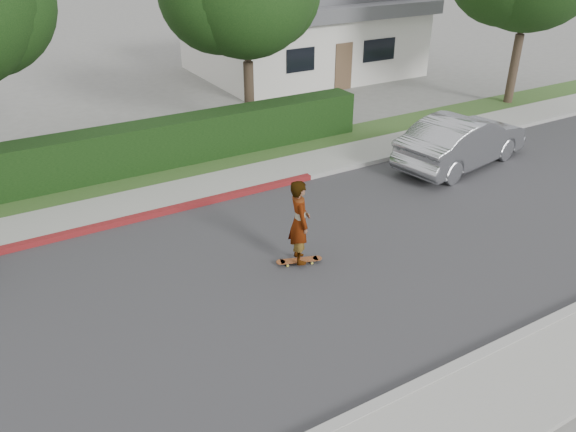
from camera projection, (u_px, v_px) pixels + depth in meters
ground at (365, 248)px, 13.35m from camera, size 120.00×120.00×0.00m
road at (365, 248)px, 13.34m from camera, size 60.00×8.00×0.01m
curb_near at (503, 345)px, 10.18m from camera, size 60.00×0.20×0.15m
sidewalk_near at (545, 376)px, 9.50m from camera, size 60.00×1.60×0.12m
curb_far at (280, 184)px, 16.45m from camera, size 60.00×0.20×0.15m
curb_red_section at (109, 225)px, 14.21m from camera, size 12.00×0.21×0.15m
sidewalk_far at (266, 174)px, 17.14m from camera, size 60.00×1.60×0.12m
planting_strip at (243, 157)px, 18.37m from camera, size 60.00×1.60×0.10m
hedge at (145, 148)px, 17.16m from camera, size 15.00×1.00×1.50m
house at (301, 29)px, 28.18m from camera, size 10.60×8.60×4.30m
skateboard at (299, 260)px, 12.69m from camera, size 1.06×0.54×0.10m
skateboarder at (300, 222)px, 12.23m from camera, size 0.65×0.82×1.95m
car_silver at (462, 141)px, 17.56m from camera, size 5.13×2.57×1.61m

